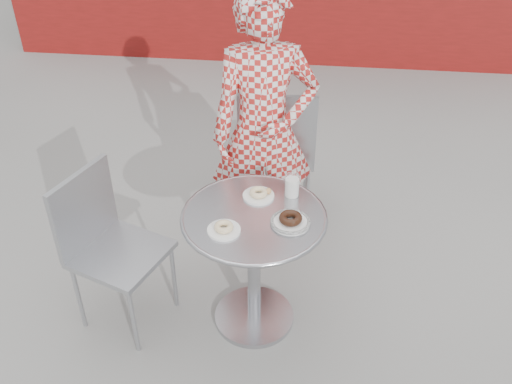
# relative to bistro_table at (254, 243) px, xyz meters

# --- Properties ---
(ground) EXTENTS (60.00, 60.00, 0.00)m
(ground) POSITION_rel_bistro_table_xyz_m (-0.01, 0.00, -0.55)
(ground) COLOR gray
(ground) RESTS_ON ground
(bistro_table) EXTENTS (0.72, 0.72, 0.73)m
(bistro_table) POSITION_rel_bistro_table_xyz_m (0.00, 0.00, 0.00)
(bistro_table) COLOR silver
(bistro_table) RESTS_ON ground
(chair_far) EXTENTS (0.49, 0.50, 0.99)m
(chair_far) POSITION_rel_bistro_table_xyz_m (0.03, 0.99, -0.25)
(chair_far) COLOR #A2A4A9
(chair_far) RESTS_ON ground
(chair_left) EXTENTS (0.55, 0.55, 0.89)m
(chair_left) POSITION_rel_bistro_table_xyz_m (-0.70, -0.05, -0.28)
(chair_left) COLOR #A2A4A9
(chair_left) RESTS_ON ground
(seated_person) EXTENTS (0.68, 0.52, 1.66)m
(seated_person) POSITION_rel_bistro_table_xyz_m (-0.02, 0.64, 0.28)
(seated_person) COLOR #AA1E1A
(seated_person) RESTS_ON ground
(plate_far) EXTENTS (0.16, 0.16, 0.04)m
(plate_far) POSITION_rel_bistro_table_xyz_m (0.01, 0.16, 0.19)
(plate_far) COLOR white
(plate_far) RESTS_ON bistro_table
(plate_near) EXTENTS (0.16, 0.16, 0.04)m
(plate_near) POSITION_rel_bistro_table_xyz_m (-0.13, -0.13, 0.19)
(plate_near) COLOR white
(plate_near) RESTS_ON bistro_table
(plate_checker) EXTENTS (0.19, 0.19, 0.05)m
(plate_checker) POSITION_rel_bistro_table_xyz_m (0.18, -0.04, 0.19)
(plate_checker) COLOR white
(plate_checker) RESTS_ON bistro_table
(milk_cup) EXTENTS (0.08, 0.08, 0.12)m
(milk_cup) POSITION_rel_bistro_table_xyz_m (0.17, 0.19, 0.23)
(milk_cup) COLOR white
(milk_cup) RESTS_ON bistro_table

